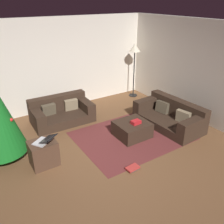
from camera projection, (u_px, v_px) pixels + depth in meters
name	position (u px, v px, depth m)	size (l,w,h in m)	color
ground_plane	(107.00, 162.00, 4.92)	(6.40, 6.40, 0.00)	brown
rear_partition	(48.00, 66.00, 6.74)	(6.40, 0.12, 2.60)	silver
corner_partition	(216.00, 76.00, 5.89)	(0.12, 6.40, 2.60)	silver
couch_left	(61.00, 112.00, 6.47)	(1.59, 0.94, 0.66)	#332319
couch_right	(171.00, 116.00, 6.26)	(1.00, 1.82, 0.65)	#332319
ottoman	(132.00, 129.00, 5.78)	(0.76, 0.70, 0.37)	#332319
gift_box	(136.00, 122.00, 5.63)	(0.22, 0.15, 0.08)	red
tv_remote	(134.00, 122.00, 5.70)	(0.05, 0.16, 0.02)	black
side_table	(44.00, 153.00, 4.76)	(0.52, 0.44, 0.52)	#4C3323
laptop	(44.00, 141.00, 4.60)	(0.48, 0.51, 0.19)	silver
book_stack	(133.00, 168.00, 4.70)	(0.28, 0.18, 0.06)	#4C423D
corner_lamp	(135.00, 52.00, 7.59)	(0.36, 0.36, 1.74)	black
area_rug	(132.00, 136.00, 5.85)	(2.60, 2.00, 0.01)	maroon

